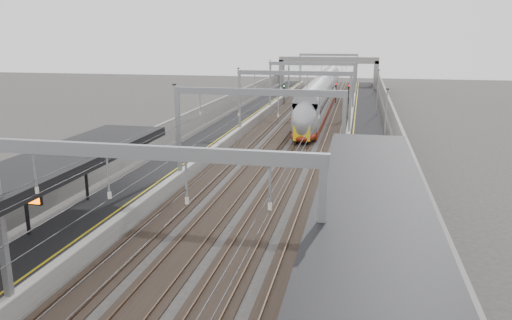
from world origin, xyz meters
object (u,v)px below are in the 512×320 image
at_px(overbridge, 328,64).
at_px(bench, 366,265).
at_px(train, 321,99).
at_px(signal_green, 284,91).

bearing_deg(overbridge, bench, -85.12).
relative_size(overbridge, bench, 12.47).
relative_size(train, signal_green, 14.94).
bearing_deg(bench, signal_green, 101.91).
height_order(train, signal_green, train).
height_order(bench, signal_green, signal_green).
bearing_deg(signal_green, overbridge, 80.43).
distance_m(overbridge, signal_green, 31.40).
distance_m(train, bench, 55.28).
bearing_deg(train, signal_green, 131.71).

